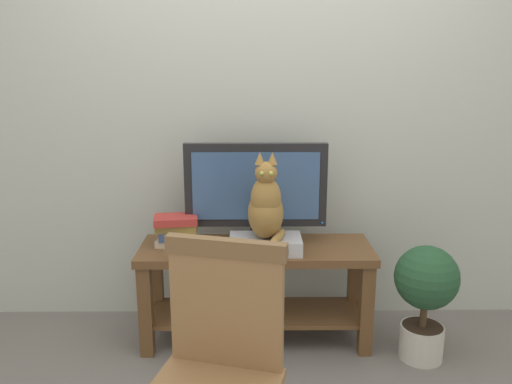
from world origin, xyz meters
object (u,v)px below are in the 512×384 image
potted_plant (425,292)px  media_box (265,244)px  tv (256,190)px  wooden_chair (217,364)px  tv_stand (256,275)px  book_stack (176,230)px  cat (266,206)px

potted_plant → media_box: bearing=170.6°
tv → wooden_chair: 1.29m
media_box → potted_plant: 0.86m
tv → tv_stand: bearing=-90.0°
wooden_chair → book_stack: (-0.30, 1.19, 0.08)m
cat → book_stack: cat is taller
wooden_chair → cat: bearing=79.9°
potted_plant → wooden_chair: bearing=-137.0°
tv_stand → cat: cat is taller
cat → book_stack: bearing=165.8°
media_box → cat: size_ratio=0.82×
book_stack → wooden_chair: bearing=-76.0°
book_stack → potted_plant: size_ratio=0.40×
cat → potted_plant: (0.82, -0.12, -0.43)m
tv → cat: (0.05, -0.18, -0.04)m
wooden_chair → potted_plant: (1.01, 0.94, -0.18)m
cat → potted_plant: cat is taller
tv_stand → book_stack: book_stack is taller
tv_stand → wooden_chair: size_ratio=1.32×
tv_stand → book_stack: size_ratio=5.04×
tv → potted_plant: bearing=-19.2°
cat → book_stack: 0.53m
tv_stand → tv: size_ratio=1.62×
tv → media_box: size_ratio=2.05×
media_box → tv: bearing=106.6°
media_box → wooden_chair: size_ratio=0.40×
tv → potted_plant: size_ratio=1.25×
tv_stand → cat: (0.05, -0.09, 0.42)m
media_box → cat: 0.22m
tv → book_stack: 0.49m
tv → cat: tv is taller
cat → book_stack: (-0.49, 0.12, -0.17)m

